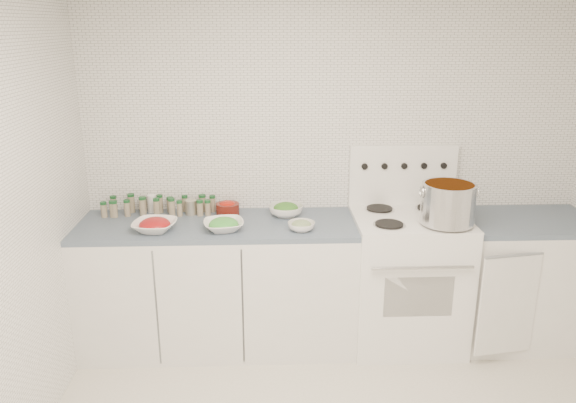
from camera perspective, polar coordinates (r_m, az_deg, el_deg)
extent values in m
cube|color=white|center=(4.00, 4.79, 4.23)|extent=(3.50, 0.02, 2.50)
cube|color=white|center=(3.96, -7.01, -8.56)|extent=(1.85, 0.62, 0.86)
cube|color=#405060|center=(3.79, -7.26, -2.44)|extent=(1.85, 0.62, 0.03)
cube|color=white|center=(4.04, 11.91, -7.86)|extent=(0.76, 0.65, 0.92)
cube|color=black|center=(3.75, 13.11, -9.39)|extent=(0.45, 0.01, 0.28)
cylinder|color=silver|center=(3.62, 13.52, -6.57)|extent=(0.65, 0.02, 0.02)
cube|color=white|center=(3.87, 12.34, -1.61)|extent=(0.76, 0.65, 0.01)
cube|color=white|center=(4.08, 11.54, 2.69)|extent=(0.76, 0.06, 0.43)
cylinder|color=silver|center=(3.68, 10.24, -2.34)|extent=(0.21, 0.21, 0.01)
cylinder|color=black|center=(3.67, 10.24, -2.25)|extent=(0.18, 0.18, 0.01)
cylinder|color=silver|center=(3.77, 15.60, -2.21)|extent=(0.21, 0.21, 0.01)
cylinder|color=black|center=(3.77, 15.60, -2.13)|extent=(0.18, 0.18, 0.01)
cylinder|color=silver|center=(3.97, 9.28, -0.76)|extent=(0.21, 0.21, 0.01)
cylinder|color=black|center=(3.97, 9.28, -0.68)|extent=(0.18, 0.18, 0.01)
cylinder|color=silver|center=(4.06, 14.27, -0.69)|extent=(0.21, 0.21, 0.01)
cylinder|color=black|center=(4.06, 14.27, -0.61)|extent=(0.18, 0.18, 0.01)
cylinder|color=black|center=(3.97, 7.78, 3.57)|extent=(0.04, 0.02, 0.04)
cylinder|color=black|center=(3.99, 9.77, 3.57)|extent=(0.04, 0.02, 0.04)
cylinder|color=black|center=(4.03, 11.72, 3.56)|extent=(0.04, 0.02, 0.04)
cylinder|color=black|center=(4.06, 13.64, 3.55)|extent=(0.04, 0.02, 0.04)
cylinder|color=black|center=(4.10, 15.53, 3.54)|extent=(0.04, 0.02, 0.04)
cube|color=white|center=(4.34, 22.57, -7.48)|extent=(0.89, 0.62, 0.86)
cube|color=#405060|center=(4.18, 23.29, -1.87)|extent=(0.89, 0.62, 0.03)
cube|color=white|center=(3.96, 21.42, -9.79)|extent=(0.40, 0.08, 0.70)
cylinder|color=silver|center=(3.72, 15.94, -0.19)|extent=(0.34, 0.34, 0.26)
cylinder|color=orange|center=(3.69, 16.09, 1.52)|extent=(0.31, 0.31, 0.03)
torus|color=silver|center=(3.65, 13.42, 0.95)|extent=(0.01, 0.08, 0.08)
torus|color=silver|center=(3.76, 18.58, 0.98)|extent=(0.01, 0.08, 0.08)
imported|color=white|center=(3.70, -13.38, -2.44)|extent=(0.31, 0.31, 0.07)
ellipsoid|color=maroon|center=(3.70, -13.39, -2.24)|extent=(0.20, 0.20, 0.09)
imported|color=white|center=(3.64, -6.55, -2.43)|extent=(0.30, 0.30, 0.06)
ellipsoid|color=#37902F|center=(3.64, -6.56, -2.24)|extent=(0.19, 0.19, 0.08)
imported|color=white|center=(3.89, -0.21, -0.92)|extent=(0.30, 0.30, 0.07)
ellipsoid|color=#27631C|center=(3.88, -0.21, -0.63)|extent=(0.17, 0.17, 0.08)
imported|color=white|center=(3.62, 1.36, -2.53)|extent=(0.21, 0.21, 0.05)
ellipsoid|color=#27491D|center=(3.61, 1.37, -2.31)|extent=(0.13, 0.13, 0.06)
cylinder|color=#55150E|center=(3.93, -6.14, -0.76)|extent=(0.16, 0.16, 0.08)
ellipsoid|color=#A30C0B|center=(3.92, -6.16, -0.34)|extent=(0.12, 0.12, 0.06)
cylinder|color=white|center=(4.07, -13.63, -0.19)|extent=(0.07, 0.07, 0.13)
cylinder|color=#AEA793|center=(3.96, -9.83, -0.59)|extent=(0.10, 0.10, 0.10)
cylinder|color=gray|center=(4.13, -17.27, -0.39)|extent=(0.04, 0.04, 0.10)
cylinder|color=#144920|center=(4.11, -17.35, 0.42)|extent=(0.04, 0.04, 0.02)
cylinder|color=gray|center=(4.10, -15.61, -0.28)|extent=(0.05, 0.05, 0.12)
cylinder|color=#144920|center=(4.08, -15.69, 0.62)|extent=(0.05, 0.05, 0.02)
cylinder|color=gray|center=(4.09, -14.44, -0.40)|extent=(0.04, 0.04, 0.09)
cylinder|color=#144920|center=(4.08, -14.50, 0.32)|extent=(0.04, 0.04, 0.02)
cylinder|color=gray|center=(4.04, -12.86, -0.34)|extent=(0.04, 0.04, 0.11)
cylinder|color=#144920|center=(4.02, -12.92, 0.54)|extent=(0.04, 0.04, 0.02)
cylinder|color=gray|center=(4.05, -11.87, -0.43)|extent=(0.05, 0.05, 0.09)
cylinder|color=#144920|center=(4.03, -11.92, 0.31)|extent=(0.05, 0.05, 0.02)
cylinder|color=gray|center=(4.04, -10.42, -0.30)|extent=(0.04, 0.04, 0.10)
cylinder|color=#144920|center=(4.02, -10.47, 0.50)|extent=(0.04, 0.04, 0.02)
cylinder|color=gray|center=(4.01, -8.69, -0.28)|extent=(0.05, 0.05, 0.11)
cylinder|color=#144920|center=(3.99, -8.73, 0.57)|extent=(0.05, 0.05, 0.02)
cylinder|color=gray|center=(4.00, -7.65, -0.34)|extent=(0.04, 0.04, 0.10)
cylinder|color=#144920|center=(3.98, -7.69, 0.48)|extent=(0.04, 0.04, 0.02)
cylinder|color=gray|center=(4.04, -17.39, -0.86)|extent=(0.04, 0.04, 0.10)
cylinder|color=#144920|center=(4.02, -17.47, -0.07)|extent=(0.04, 0.04, 0.02)
cylinder|color=gray|center=(4.03, -16.01, -0.76)|extent=(0.04, 0.04, 0.10)
cylinder|color=#144920|center=(4.01, -16.08, 0.04)|extent=(0.04, 0.04, 0.02)
cylinder|color=gray|center=(4.01, -14.53, -0.60)|extent=(0.05, 0.05, 0.12)
cylinder|color=#144920|center=(3.99, -14.61, 0.32)|extent=(0.05, 0.05, 0.02)
cylinder|color=gray|center=(3.97, -13.18, -0.71)|extent=(0.04, 0.04, 0.11)
cylinder|color=#144920|center=(3.95, -13.25, 0.19)|extent=(0.05, 0.05, 0.02)
cylinder|color=gray|center=(3.95, -11.72, -0.71)|extent=(0.04, 0.04, 0.11)
cylinder|color=#144920|center=(3.93, -11.78, 0.20)|extent=(0.05, 0.05, 0.02)
cylinder|color=gray|center=(3.93, -8.93, -0.77)|extent=(0.04, 0.04, 0.09)
cylinder|color=#144920|center=(3.91, -8.97, 0.00)|extent=(0.05, 0.05, 0.02)
cylinder|color=gray|center=(3.93, -8.14, -0.75)|extent=(0.04, 0.04, 0.09)
cylinder|color=#144920|center=(3.91, -8.18, 0.00)|extent=(0.04, 0.04, 0.02)
cylinder|color=gray|center=(3.94, -10.95, -0.81)|extent=(0.04, 0.04, 0.09)
cylinder|color=#144920|center=(3.93, -11.00, -0.04)|extent=(0.04, 0.04, 0.02)
cylinder|color=gray|center=(4.05, -18.19, -0.91)|extent=(0.04, 0.04, 0.09)
cylinder|color=#144920|center=(4.04, -18.27, -0.17)|extent=(0.04, 0.04, 0.02)
cylinder|color=gray|center=(4.03, -17.22, -0.86)|extent=(0.04, 0.04, 0.10)
cylinder|color=#144920|center=(4.01, -17.29, -0.07)|extent=(0.04, 0.04, 0.02)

